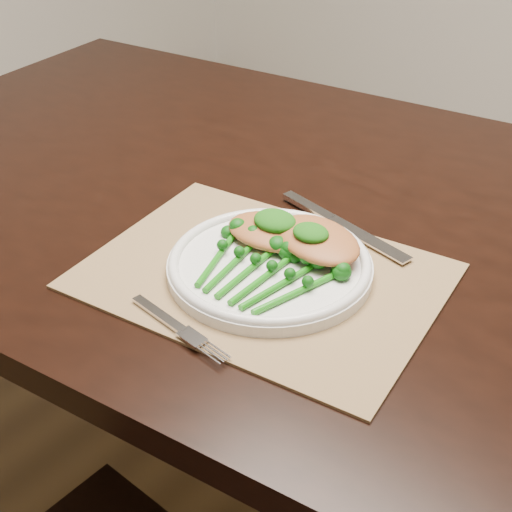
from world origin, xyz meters
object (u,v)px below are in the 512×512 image
Objects in this scene: dinner_plate at (270,264)px; chicken_fillet_left at (272,232)px; dining_table at (301,395)px; placemat at (263,276)px; broccolini_bundle at (255,275)px.

chicken_fillet_left is at bearing 124.86° from dinner_plate.
dining_table is 0.42m from placemat.
dinner_plate is at bearing 98.40° from broccolini_bundle.
dinner_plate is 0.04m from broccolini_bundle.
broccolini_bundle reaches higher than placemat.
dining_table is at bearing 109.97° from dinner_plate.
placemat is at bearing -72.44° from chicken_fillet_left.
dining_table is 0.45m from broccolini_bundle.
dining_table is 0.42m from chicken_fillet_left.
dining_table is 0.43m from dinner_plate.
dinner_plate is 2.06× the size of chicken_fillet_left.
placemat reaches higher than dining_table.
dining_table is at bearing 106.47° from broccolini_bundle.
chicken_fillet_left is (-0.03, 0.05, 0.03)m from placemat.
chicken_fillet_left is at bearing 112.68° from broccolini_bundle.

